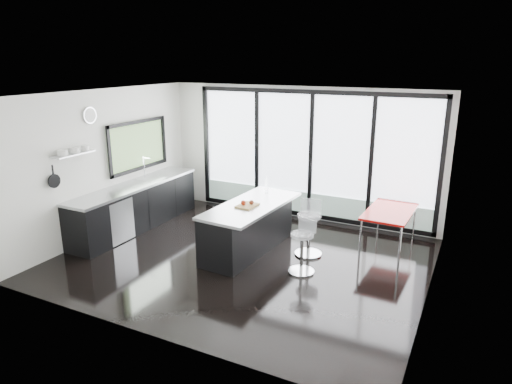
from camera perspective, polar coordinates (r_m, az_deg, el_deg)
The scene contains 11 objects.
floor at distance 7.97m, azimuth -1.63°, elevation -8.41°, with size 6.00×5.00×0.00m, color black.
ceiling at distance 7.25m, azimuth -1.81°, elevation 12.09°, with size 6.00×5.00×0.00m, color white.
wall_back at distance 9.61m, azimuth 6.73°, elevation 3.84°, with size 6.00×0.09×2.80m.
wall_front at distance 5.53m, azimuth -14.12°, elevation -4.74°, with size 6.00×0.00×2.80m, color silver.
wall_left at distance 9.40m, azimuth -17.14°, elevation 4.75°, with size 0.26×5.00×2.80m.
wall_right at distance 6.67m, azimuth 21.63°, elevation -1.76°, with size 0.00×5.00×2.80m, color silver.
counter_cabinets at distance 9.56m, azimuth -14.76°, elevation -1.68°, with size 0.69×3.24×1.36m.
island at distance 8.17m, azimuth -1.00°, elevation -4.34°, with size 1.05×2.23×1.16m.
bar_stool_near at distance 7.42m, azimuth 5.73°, elevation -7.59°, with size 0.43×0.43×0.68m, color silver.
bar_stool_far at distance 8.06m, azimuth 6.62°, elevation -5.31°, with size 0.48×0.48×0.76m, color silver.
red_table at distance 8.63m, azimuth 16.22°, elevation -4.50°, with size 0.77×1.35×0.72m, color #A60906.
Camera 1 is at (3.44, -6.36, 3.35)m, focal length 32.00 mm.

